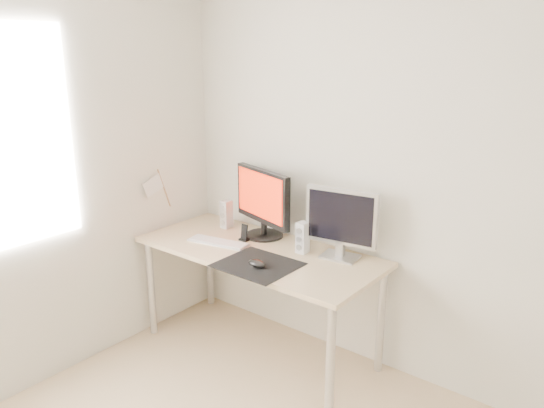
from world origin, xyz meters
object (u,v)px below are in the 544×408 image
Objects in this scene: second_monitor at (341,221)px; phone_dock at (244,236)px; desk at (258,260)px; main_monitor at (263,201)px; keyboard at (218,242)px; speaker_left at (226,214)px; mouse at (257,263)px; speaker_right at (303,238)px.

second_monitor is 4.03× the size of phone_dock.
main_monitor is (-0.12, 0.20, 0.33)m from desk.
speaker_left is at bearing 123.00° from keyboard.
keyboard is at bearing -118.28° from main_monitor.
main_monitor is at bearing 61.72° from keyboard.
mouse is at bearing -17.86° from keyboard.
phone_dock is (-0.05, -0.14, -0.22)m from main_monitor.
main_monitor is at bearing 125.53° from mouse.
second_monitor is (0.49, 0.20, 0.32)m from desk.
phone_dock is (-0.43, -0.06, -0.07)m from speaker_right.
desk is at bearing -58.01° from main_monitor.
mouse is at bearing -33.23° from speaker_left.
speaker_left is (-0.32, -0.02, -0.15)m from main_monitor.
speaker_right is at bearing -163.18° from second_monitor.
speaker_right is (0.07, 0.36, 0.08)m from mouse.
mouse is 0.46m from phone_dock.
desk is 0.61m from second_monitor.
speaker_left is at bearing -177.13° from main_monitor.
second_monitor reaches higher than desk.
speaker_right is (0.70, -0.05, 0.00)m from speaker_left.
keyboard is (-0.76, -0.28, -0.23)m from second_monitor.
main_monitor is 2.71× the size of speaker_left.
second_monitor is at bearing -0.12° from main_monitor.
keyboard is (-0.15, -0.28, -0.25)m from main_monitor.
second_monitor is 2.27× the size of speaker_left.
speaker_right reaches higher than mouse.
speaker_right is 1.78× the size of phone_dock.
keyboard is at bearing -163.61° from desk.
mouse is 0.22× the size of main_monitor.
speaker_right reaches higher than desk.
second_monitor is at bearing 54.38° from mouse.
desk is at bearing -22.29° from speaker_left.
keyboard is 0.18m from phone_dock.
desk is 0.30m from keyboard.
speaker_left reaches higher than mouse.
mouse is 0.31m from desk.
desk is at bearing -157.82° from second_monitor.
speaker_right is at bearing 26.71° from desk.
mouse reaches higher than keyboard.
desk is 0.51m from speaker_left.
desk is 8.04× the size of speaker_right.
speaker_left is at bearing 157.71° from desk.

